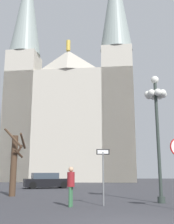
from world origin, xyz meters
name	(u,v)px	position (x,y,z in m)	size (l,w,h in m)	color
cathedral	(72,108)	(-3.11, 39.15, 12.38)	(22.34, 15.99, 40.20)	#BCB5A5
one_way_arrow_sign	(103,170)	(-0.48, 4.84, 1.51)	(0.59, 0.08, 2.44)	slate
street_lamp	(156,109)	(2.35, 5.93, 4.56)	(1.16, 1.16, 6.32)	#2D3833
bare_tree	(14,162)	(-5.63, 9.92, 2.03)	(1.20, 1.15, 4.10)	#473323
parked_car_near_black	(46,181)	(-4.65, 18.65, 0.65)	(4.47, 2.91, 1.39)	black
pedestrian_walking	(71,182)	(-1.90, 4.55, 1.00)	(0.32, 0.32, 1.66)	#33663F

